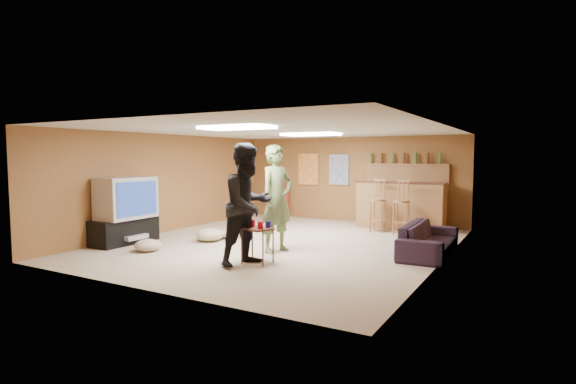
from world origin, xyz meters
The scene contains 32 objects.
ground centered at (0.00, 0.00, 0.00)m, with size 7.00×7.00×0.00m, color tan.
ceiling centered at (0.00, 0.00, 2.20)m, with size 6.00×7.00×0.02m, color silver.
wall_back centered at (0.00, 3.50, 1.10)m, with size 6.00×0.02×2.20m, color brown.
wall_front centered at (0.00, -3.50, 1.10)m, with size 6.00×0.02×2.20m, color brown.
wall_left centered at (-3.00, 0.00, 1.10)m, with size 0.02×7.00×2.20m, color brown.
wall_right centered at (3.00, 0.00, 1.10)m, with size 0.02×7.00×2.20m, color brown.
tv_stand centered at (-2.72, -1.50, 0.25)m, with size 0.55×1.30×0.50m, color black.
dvd_box centered at (-2.50, -1.50, 0.15)m, with size 0.35×0.50×0.08m, color #B2B2B7.
tv_body centered at (-2.65, -1.50, 0.90)m, with size 0.60×1.10×0.80m, color #B2B2B7.
tv_screen centered at (-2.34, -1.50, 0.90)m, with size 0.02×0.95×0.65m, color navy.
bar_counter centered at (1.50, 2.95, 0.55)m, with size 2.00×0.60×1.10m, color brown.
bar_lip centered at (1.50, 2.70, 1.10)m, with size 2.10×0.12×0.05m, color #412014.
bar_shelf centered at (1.50, 3.40, 1.50)m, with size 2.00×0.18×0.05m, color brown.
bar_backing centered at (1.50, 3.42, 1.20)m, with size 2.00×0.14×0.60m, color brown.
poster_left centered at (-1.20, 3.46, 1.35)m, with size 0.60×0.03×0.85m, color #BF3F26.
poster_right centered at (-0.30, 3.46, 1.35)m, with size 0.55×0.03×0.80m, color #334C99.
folding_chair_stack centered at (-2.00, 3.30, 0.45)m, with size 0.50×0.14×0.90m, color #A8241F.
ceiling_panel_front centered at (0.00, -1.50, 2.17)m, with size 1.20×0.60×0.04m, color white.
ceiling_panel_back centered at (0.00, 1.20, 2.17)m, with size 1.20×0.60×0.04m, color white.
person_olive centered at (0.28, -0.70, 0.95)m, with size 0.70×0.46×1.91m, color #58693C.
person_black centered at (0.37, -1.73, 0.96)m, with size 0.93×0.72×1.91m, color black.
sofa centered at (2.70, 0.40, 0.27)m, with size 1.88×0.74×0.55m, color black.
tray_table centered at (0.45, -1.59, 0.29)m, with size 0.44×0.35×0.57m, color #412014.
cup_red_near centered at (0.33, -1.55, 0.63)m, with size 0.08×0.08×0.11m, color #B10B25.
cup_red_far centered at (0.55, -1.66, 0.63)m, with size 0.08×0.08×0.11m, color #B10B25.
cup_blue centered at (0.60, -1.50, 0.63)m, with size 0.08×0.08×0.11m, color navy.
bar_stool_left centered at (1.15, 2.29, 0.58)m, with size 0.37×0.37×1.16m, color brown, non-canonical shape.
bar_stool_right centered at (1.71, 2.22, 0.59)m, with size 0.37×0.37×1.17m, color brown, non-canonical shape.
cushion_near_tv centered at (-1.42, -0.49, 0.13)m, with size 0.56×0.56×0.25m, color tan.
cushion_mid centered at (-1.26, -0.03, 0.10)m, with size 0.45×0.45×0.20m, color tan.
cushion_far centered at (-1.78, -1.80, 0.11)m, with size 0.47×0.47×0.21m, color tan.
bottle_row centered at (1.44, 3.38, 1.65)m, with size 1.76×0.08×0.26m, color #3F7233, non-canonical shape.
Camera 1 is at (4.34, -7.50, 1.71)m, focal length 28.00 mm.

